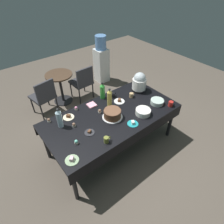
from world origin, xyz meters
TOP-DOWN VIEW (x-y plane):
  - ground at (0.00, 0.00)m, footprint 9.00×9.00m
  - potluck_table at (0.00, 0.00)m, footprint 2.20×1.10m
  - frosted_layer_cake at (-0.04, -0.06)m, footprint 0.32×0.32m
  - slow_cooker at (0.84, 0.24)m, footprint 0.27×0.27m
  - glass_salad_bowl at (0.79, -0.25)m, footprint 0.23×0.23m
  - ceramic_snack_bowl at (0.40, -0.30)m, footprint 0.24×0.24m
  - dessert_plate_cream at (-0.59, 0.37)m, footprint 0.18×0.18m
  - dessert_plate_teal at (0.11, -0.37)m, footprint 0.17×0.17m
  - dessert_plate_sage at (-0.95, -0.39)m, footprint 0.18×0.18m
  - dessert_plate_charcoal at (-0.51, -0.12)m, footprint 0.15×0.15m
  - dessert_plate_white at (0.32, 0.19)m, footprint 0.19×0.19m
  - cupcake_lemon at (-0.13, 0.16)m, footprint 0.05×0.05m
  - cupcake_berry at (-0.62, 0.14)m, footprint 0.05×0.05m
  - cupcake_vanilla at (-0.76, -0.18)m, footprint 0.05×0.05m
  - cupcake_cocoa at (-0.39, 0.46)m, footprint 0.05×0.05m
  - cupcake_rose at (-0.87, 0.47)m, footprint 0.05×0.05m
  - soda_bottle_ginger_ale at (0.11, 0.20)m, footprint 0.08×0.08m
  - soda_bottle_water at (-0.77, 0.26)m, footprint 0.08×0.08m
  - soda_bottle_lime_soda at (0.16, 0.47)m, footprint 0.09×0.09m
  - coffee_mug_tan at (0.58, 0.17)m, footprint 0.11×0.07m
  - coffee_mug_black at (0.32, 0.38)m, footprint 0.12×0.09m
  - coffee_mug_olive at (-0.43, -0.41)m, footprint 0.11×0.07m
  - coffee_mug_red at (0.92, -0.45)m, footprint 0.12×0.08m
  - paper_napkin_stack at (-0.13, 0.40)m, footprint 0.15×0.15m
  - maroon_chair_left at (-0.54, 1.61)m, footprint 0.51×0.51m
  - maroon_chair_right at (0.40, 1.60)m, footprint 0.46×0.46m
  - round_cafe_table at (-0.05, 1.83)m, footprint 0.60×0.60m
  - water_cooler at (1.27, 2.04)m, footprint 0.32×0.32m

SIDE VIEW (x-z plane):
  - ground at x=0.00m, z-range 0.00..0.00m
  - maroon_chair_left at x=-0.54m, z-range 0.07..0.92m
  - maroon_chair_right at x=0.40m, z-range 0.07..0.92m
  - round_cafe_table at x=-0.05m, z-range 0.14..0.86m
  - water_cooler at x=1.27m, z-range -0.03..1.21m
  - potluck_table at x=0.00m, z-range 0.31..1.06m
  - dessert_plate_charcoal at x=-0.51m, z-range 0.74..0.78m
  - paper_napkin_stack at x=-0.13m, z-range 0.75..0.77m
  - dessert_plate_teal at x=0.11m, z-range 0.74..0.79m
  - dessert_plate_cream at x=-0.59m, z-range 0.74..0.79m
  - dessert_plate_white at x=0.32m, z-range 0.74..0.79m
  - dessert_plate_sage at x=-0.95m, z-range 0.74..0.79m
  - cupcake_lemon at x=-0.13m, z-range 0.75..0.82m
  - cupcake_berry at x=-0.62m, z-range 0.75..0.82m
  - cupcake_vanilla at x=-0.76m, z-range 0.75..0.82m
  - cupcake_cocoa at x=-0.39m, z-range 0.75..0.82m
  - cupcake_rose at x=-0.87m, z-range 0.75..0.82m
  - glass_salad_bowl at x=0.79m, z-range 0.75..0.82m
  - coffee_mug_black at x=0.32m, z-range 0.75..0.83m
  - coffee_mug_tan at x=0.58m, z-range 0.75..0.83m
  - ceramic_snack_bowl at x=0.40m, z-range 0.75..0.84m
  - coffee_mug_red at x=0.92m, z-range 0.75..0.84m
  - coffee_mug_olive at x=-0.43m, z-range 0.75..0.84m
  - frosted_layer_cake at x=-0.04m, z-range 0.75..0.89m
  - soda_bottle_lime_soda at x=0.16m, z-range 0.74..1.05m
  - soda_bottle_water at x=-0.77m, z-range 0.74..1.07m
  - soda_bottle_ginger_ale at x=0.11m, z-range 0.74..1.08m
  - slow_cooker at x=0.84m, z-range 0.74..1.11m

